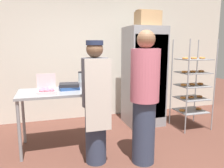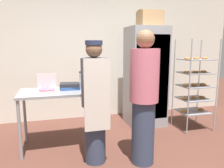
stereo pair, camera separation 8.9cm
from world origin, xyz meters
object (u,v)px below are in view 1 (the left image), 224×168
(refrigerator, at_px, (144,76))
(person_customer, at_px, (145,98))
(donut_box, at_px, (47,91))
(cardboard_storage_box, at_px, (148,19))
(person_baker, at_px, (95,101))
(binder_stack, at_px, (69,86))
(baking_rack, at_px, (192,85))
(blender_pitcher, at_px, (81,80))

(refrigerator, relative_size, person_customer, 1.09)
(donut_box, distance_m, cardboard_storage_box, 2.32)
(refrigerator, xyz_separation_m, donut_box, (-1.85, -0.76, -0.02))
(person_baker, height_order, person_customer, person_customer)
(donut_box, bearing_deg, cardboard_storage_box, 20.98)
(donut_box, xyz_separation_m, cardboard_storage_box, (1.89, 0.72, 1.12))
(binder_stack, distance_m, cardboard_storage_box, 1.98)
(donut_box, distance_m, person_baker, 0.76)
(refrigerator, bearing_deg, cardboard_storage_box, -44.47)
(person_baker, bearing_deg, baking_rack, 19.83)
(refrigerator, height_order, person_baker, refrigerator)
(blender_pitcher, bearing_deg, donut_box, -143.92)
(baking_rack, distance_m, donut_box, 2.65)
(binder_stack, bearing_deg, person_baker, -69.03)
(person_baker, bearing_deg, blender_pitcher, 93.34)
(baking_rack, relative_size, donut_box, 6.04)
(blender_pitcher, bearing_deg, refrigerator, 15.41)
(blender_pitcher, height_order, cardboard_storage_box, cardboard_storage_box)
(refrigerator, bearing_deg, donut_box, -157.68)
(binder_stack, bearing_deg, refrigerator, 19.07)
(donut_box, relative_size, person_customer, 0.16)
(refrigerator, distance_m, person_customer, 1.54)
(person_baker, xyz_separation_m, person_customer, (0.61, -0.19, 0.05))
(refrigerator, bearing_deg, person_customer, -114.70)
(person_baker, bearing_deg, binder_stack, 110.97)
(refrigerator, height_order, cardboard_storage_box, cardboard_storage_box)
(baking_rack, xyz_separation_m, person_customer, (-1.42, -0.92, 0.06))
(donut_box, relative_size, person_baker, 0.17)
(blender_pitcher, xyz_separation_m, person_baker, (0.05, -0.85, -0.15))
(baking_rack, relative_size, blender_pitcher, 6.57)
(baking_rack, xyz_separation_m, binder_stack, (-2.30, -0.05, 0.10))
(donut_box, xyz_separation_m, blender_pitcher, (0.55, 0.40, 0.06))
(refrigerator, distance_m, donut_box, 2.00)
(baking_rack, bearing_deg, person_customer, -147.13)
(baking_rack, xyz_separation_m, blender_pitcher, (-2.08, 0.12, 0.17))
(person_customer, bearing_deg, person_baker, 163.05)
(person_customer, bearing_deg, blender_pitcher, 122.52)
(refrigerator, relative_size, baking_rack, 1.14)
(binder_stack, height_order, cardboard_storage_box, cardboard_storage_box)
(refrigerator, distance_m, cardboard_storage_box, 1.10)
(refrigerator, xyz_separation_m, person_customer, (-0.64, -1.39, -0.06))
(donut_box, xyz_separation_m, binder_stack, (0.34, 0.24, -0.00))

